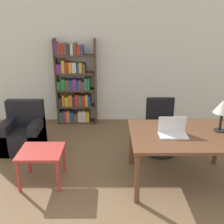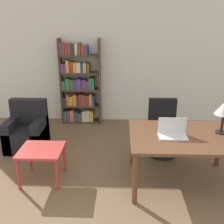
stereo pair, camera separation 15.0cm
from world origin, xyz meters
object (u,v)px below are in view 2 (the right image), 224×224
Objects in this scene: side_table_blue at (42,154)px; armchair at (27,133)px; bookshelf at (79,86)px; table_lamp at (224,109)px; desk at (184,141)px; laptop at (172,132)px; office_chair at (162,129)px.

side_table_blue is 0.70× the size of armchair.
table_lamp is at bearing -43.65° from bookshelf.
table_lamp reaches higher than desk.
laptop is 0.77m from table_lamp.
side_table_blue is 2.39m from bookshelf.
table_lamp is 1.25m from office_chair.
bookshelf is at bearing 127.94° from desk.
side_table_blue is at bearing -60.61° from armchair.
desk is 1.57× the size of office_chair.
bookshelf reaches higher than armchair.
desk is 1.72× the size of armchair.
desk is at bearing -80.90° from office_chair.
armchair reaches higher than side_table_blue.
armchair is (-0.58, 1.03, -0.14)m from side_table_blue.
desk is 0.68m from table_lamp.
laptop is 2.88m from bookshelf.
table_lamp is (0.52, 0.10, 0.43)m from desk.
bookshelf is at bearing 136.35° from table_lamp.
office_chair is 2.07m from side_table_blue.
laptop is (-0.18, -0.04, 0.14)m from desk.
laptop reaches higher than desk.
bookshelf is at bearing 139.88° from office_chair.
armchair is 0.46× the size of bookshelf.
office_chair is at bearing 26.84° from side_table_blue.
armchair is at bearing 158.51° from desk.
laptop is at bearing -91.63° from office_chair.
armchair is at bearing 119.39° from side_table_blue.
laptop reaches higher than armchair.
armchair is (-2.58, 1.01, -0.37)m from desk.
laptop is 0.84× the size of table_lamp.
armchair is (-3.10, 0.91, -0.80)m from table_lamp.
office_chair is at bearing 129.07° from table_lamp.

